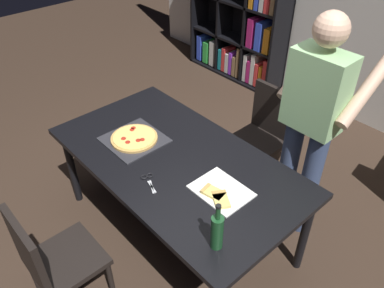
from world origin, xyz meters
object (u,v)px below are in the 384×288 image
chair_far_side (264,131)px  pepperoni_pizza_on_tray (134,139)px  wine_bottle (217,231)px  person_serving_pizza (312,119)px  dining_table (176,165)px  kitchen_scissors (149,180)px  chair_near_camera (51,259)px  bookshelf (242,3)px

chair_far_side → pepperoni_pizza_on_tray: 1.18m
chair_far_side → wine_bottle: wine_bottle is taller
chair_far_side → person_serving_pizza: (0.54, -0.22, 0.49)m
dining_table → pepperoni_pizza_on_tray: pepperoni_pizza_on_tray is taller
kitchen_scissors → dining_table: bearing=100.9°
kitchen_scissors → chair_near_camera: bearing=-94.4°
person_serving_pizza → chair_near_camera: bearing=-107.0°
dining_table → chair_far_side: 1.01m
kitchen_scissors → chair_far_side: bearing=92.4°
chair_near_camera → person_serving_pizza: size_ratio=0.51×
chair_far_side → kitchen_scissors: size_ratio=4.54×
dining_table → chair_far_side: chair_far_side is taller
pepperoni_pizza_on_tray → wine_bottle: bearing=-11.8°
bookshelf → wine_bottle: 3.52m
pepperoni_pizza_on_tray → kitchen_scissors: pepperoni_pizza_on_tray is taller
chair_far_side → kitchen_scissors: chair_far_side is taller
chair_far_side → bookshelf: size_ratio=0.46×
wine_bottle → kitchen_scissors: wine_bottle is taller
chair_near_camera → pepperoni_pizza_on_tray: bearing=112.3°
chair_far_side → chair_near_camera: bearing=-90.0°
chair_near_camera → pepperoni_pizza_on_tray: size_ratio=2.21×
pepperoni_pizza_on_tray → bookshelf: bearing=115.5°
chair_near_camera → kitchen_scissors: 0.76m
bookshelf → pepperoni_pizza_on_tray: bookshelf is taller
bookshelf → person_serving_pizza: bookshelf is taller
chair_near_camera → chair_far_side: same height
chair_near_camera → person_serving_pizza: person_serving_pizza is taller
chair_far_side → pepperoni_pizza_on_tray: (-0.37, -1.09, 0.25)m
kitchen_scissors → pepperoni_pizza_on_tray: bearing=156.1°
chair_near_camera → bookshelf: size_ratio=0.46×
chair_near_camera → wine_bottle: (0.72, 0.68, 0.36)m
dining_table → chair_far_side: size_ratio=2.08×
bookshelf → person_serving_pizza: size_ratio=1.11×
chair_far_side → wine_bottle: (0.72, -1.32, 0.36)m
dining_table → pepperoni_pizza_on_tray: bearing=-165.8°
bookshelf → kitchen_scissors: size_ratio=9.84×
chair_near_camera → person_serving_pizza: bearing=73.0°
person_serving_pizza → kitchen_scissors: person_serving_pizza is taller
chair_far_side → kitchen_scissors: (0.05, -1.28, 0.24)m
person_serving_pizza → kitchen_scissors: size_ratio=8.83×
pepperoni_pizza_on_tray → wine_bottle: size_ratio=1.29×
dining_table → wine_bottle: (0.72, -0.32, 0.18)m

